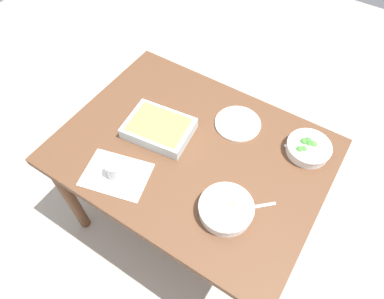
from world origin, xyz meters
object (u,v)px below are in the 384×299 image
object	(u,v)px
stew_bowl	(226,209)
drink_cup	(115,170)
spoon_by_broccoli	(297,149)
spoon_by_stew	(249,208)
side_plate	(238,124)
baking_dish	(159,127)
broccoli_bowl	(308,148)

from	to	relation	value
stew_bowl	drink_cup	bearing A→B (deg)	-168.16
spoon_by_broccoli	stew_bowl	bearing A→B (deg)	-105.17
drink_cup	spoon_by_stew	bearing A→B (deg)	16.84
drink_cup	side_plate	xyz separation A→B (m)	(0.31, 0.53, -0.03)
stew_bowl	baking_dish	world-z (taller)	baking_dish
drink_cup	side_plate	size ratio (longest dim) A/B	0.39
spoon_by_stew	drink_cup	bearing A→B (deg)	-163.16
baking_dish	spoon_by_stew	world-z (taller)	baking_dish
stew_bowl	spoon_by_broccoli	distance (m)	0.47
baking_dish	spoon_by_stew	size ratio (longest dim) A/B	2.32
broccoli_bowl	drink_cup	bearing A→B (deg)	-139.01
baking_dish	spoon_by_stew	bearing A→B (deg)	-13.26
side_plate	spoon_by_stew	size ratio (longest dim) A/B	1.56
stew_bowl	side_plate	xyz separation A→B (m)	(-0.18, 0.43, -0.03)
stew_bowl	spoon_by_broccoli	size ratio (longest dim) A/B	1.28
drink_cup	spoon_by_broccoli	size ratio (longest dim) A/B	0.49
broccoli_bowl	drink_cup	distance (m)	0.86
side_plate	drink_cup	bearing A→B (deg)	-119.87
broccoli_bowl	drink_cup	size ratio (longest dim) A/B	2.35
side_plate	baking_dish	bearing A→B (deg)	-140.12
drink_cup	spoon_by_stew	world-z (taller)	drink_cup
stew_bowl	spoon_by_broccoli	bearing A→B (deg)	74.83
broccoli_bowl	spoon_by_stew	size ratio (longest dim) A/B	1.42
broccoli_bowl	baking_dish	world-z (taller)	broccoli_bowl
baking_dish	drink_cup	xyz separation A→B (m)	(-0.02, -0.29, 0.00)
side_plate	spoon_by_stew	world-z (taller)	side_plate
spoon_by_stew	broccoli_bowl	bearing A→B (deg)	76.93
broccoli_bowl	drink_cup	world-z (taller)	drink_cup
baking_dish	drink_cup	bearing A→B (deg)	-93.77
broccoli_bowl	spoon_by_broccoli	bearing A→B (deg)	-164.92
side_plate	spoon_by_broccoli	bearing A→B (deg)	3.11
drink_cup	stew_bowl	bearing A→B (deg)	11.84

